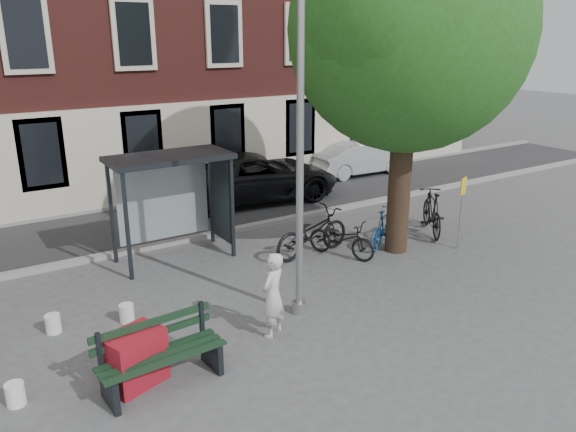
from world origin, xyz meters
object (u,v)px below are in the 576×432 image
(bench, at_px, (161,357))
(bike_d, at_px, (432,212))
(car_dark, at_px, (255,177))
(red_stand, at_px, (134,358))
(notice_sign, at_px, (462,198))
(bike_a, at_px, (312,233))
(lamppost, at_px, (300,178))
(bus_shelter, at_px, (185,181))
(painter, at_px, (273,295))
(bike_b, at_px, (385,227))
(bike_c, at_px, (341,239))
(car_silver, at_px, (360,158))

(bench, relative_size, bike_d, 1.00)
(car_dark, xyz_separation_m, red_stand, (-6.74, -8.07, -0.34))
(notice_sign, bearing_deg, bike_d, 55.26)
(bike_a, xyz_separation_m, car_dark, (1.24, 5.09, 0.19))
(lamppost, distance_m, red_stand, 4.24)
(bus_shelter, xyz_separation_m, painter, (-0.27, -4.56, -1.11))
(bike_b, distance_m, bike_d, 1.76)
(bike_a, height_order, bike_c, bike_a)
(bench, bearing_deg, lamppost, 10.55)
(bike_a, bearing_deg, bus_shelter, 50.55)
(bus_shelter, height_order, bench, bus_shelter)
(red_stand, relative_size, notice_sign, 0.48)
(lamppost, xyz_separation_m, car_dark, (3.24, 7.50, -2.00))
(bus_shelter, bearing_deg, bike_d, -18.67)
(lamppost, bearing_deg, red_stand, -170.83)
(bike_c, relative_size, car_dark, 0.32)
(bike_c, height_order, bike_d, bike_d)
(bike_c, bearing_deg, car_silver, 22.91)
(bench, relative_size, notice_sign, 1.08)
(bike_a, xyz_separation_m, car_silver, (6.49, 5.99, 0.07))
(bike_c, bearing_deg, bike_d, -23.89)
(lamppost, xyz_separation_m, notice_sign, (5.43, 0.71, -1.41))
(car_dark, bearing_deg, bench, 149.47)
(painter, distance_m, car_silver, 12.89)
(car_silver, relative_size, notice_sign, 2.12)
(bus_shelter, bearing_deg, bike_a, -33.05)
(car_dark, relative_size, car_silver, 1.41)
(lamppost, height_order, car_dark, lamppost)
(bench, bearing_deg, painter, 5.04)
(painter, relative_size, notice_sign, 0.86)
(lamppost, xyz_separation_m, bike_d, (5.75, 1.96, -2.17))
(lamppost, distance_m, bench, 3.99)
(bike_c, bearing_deg, notice_sign, -47.27)
(red_stand, bearing_deg, bike_d, 15.26)
(bus_shelter, xyz_separation_m, bike_d, (6.36, -2.15, -1.30))
(painter, xyz_separation_m, red_stand, (-2.62, -0.11, -0.36))
(car_dark, height_order, notice_sign, notice_sign)
(painter, height_order, car_dark, painter)
(bike_b, distance_m, bike_c, 1.44)
(bench, height_order, notice_sign, notice_sign)
(bus_shelter, height_order, bike_d, bus_shelter)
(bike_d, height_order, car_silver, car_silver)
(bus_shelter, relative_size, bike_d, 1.39)
(car_dark, bearing_deg, bus_shelter, 138.51)
(red_stand, bearing_deg, bus_shelter, 58.24)
(lamppost, distance_m, notice_sign, 5.66)
(car_silver, xyz_separation_m, red_stand, (-11.99, -8.97, -0.21))
(red_stand, distance_m, notice_sign, 9.07)
(bike_c, bearing_deg, bike_a, 113.76)
(car_dark, bearing_deg, lamppost, 163.73)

